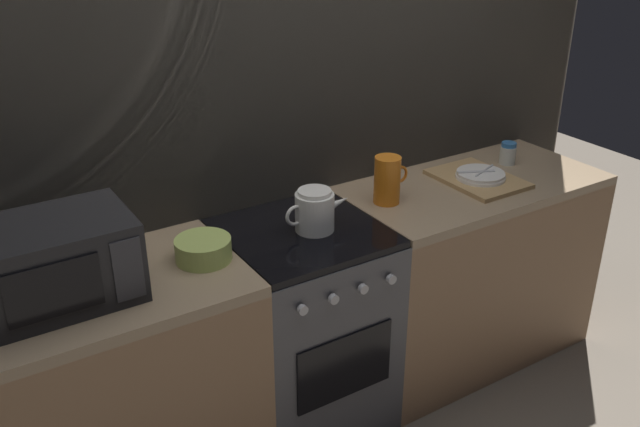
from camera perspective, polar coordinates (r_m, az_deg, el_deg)
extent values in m
plane|color=#6B6054|center=(3.17, -1.27, -16.04)|extent=(8.00, 8.00, 0.00)
cube|color=#A39989|center=(2.81, -4.96, 6.64)|extent=(3.60, 0.05, 2.40)
cube|color=beige|center=(2.79, -4.74, 6.51)|extent=(3.58, 0.01, 2.39)
cube|color=#997251|center=(2.66, -18.82, -15.14)|extent=(1.20, 0.60, 0.86)
cube|color=#9E8466|center=(2.40, -20.31, -6.88)|extent=(1.20, 0.60, 0.04)
cube|color=#4C4C51|center=(2.90, -1.36, -9.59)|extent=(0.60, 0.60, 0.87)
cube|color=black|center=(2.67, -1.45, -1.65)|extent=(0.59, 0.59, 0.03)
cube|color=black|center=(2.69, 2.08, -12.47)|extent=(0.42, 0.01, 0.28)
cylinder|color=#B7B7BC|center=(2.40, -1.44, -7.92)|extent=(0.04, 0.02, 0.04)
cylinder|color=#B7B7BC|center=(2.46, 1.13, -7.04)|extent=(0.04, 0.02, 0.04)
cylinder|color=#B7B7BC|center=(2.52, 3.57, -6.20)|extent=(0.04, 0.02, 0.04)
cylinder|color=#B7B7BC|center=(2.59, 5.88, -5.39)|extent=(0.04, 0.02, 0.04)
cube|color=#997251|center=(3.38, 11.85, -4.78)|extent=(1.20, 0.60, 0.86)
cube|color=#9E8466|center=(3.19, 12.56, 2.24)|extent=(1.20, 0.60, 0.04)
cube|color=black|center=(2.32, -20.67, -3.65)|extent=(0.46, 0.34, 0.27)
cube|color=black|center=(2.17, -21.02, -5.93)|extent=(0.28, 0.01, 0.17)
cube|color=#333338|center=(2.20, -15.48, -4.49)|extent=(0.09, 0.01, 0.21)
cylinder|color=white|center=(2.63, -0.45, 0.11)|extent=(0.15, 0.15, 0.15)
cylinder|color=white|center=(2.60, -0.45, 1.76)|extent=(0.13, 0.13, 0.02)
cone|color=white|center=(2.68, 1.55, 0.94)|extent=(0.10, 0.04, 0.05)
torus|color=white|center=(2.59, -2.04, -0.17)|extent=(0.08, 0.01, 0.08)
cylinder|color=#B7D166|center=(2.48, -9.57, -2.92)|extent=(0.20, 0.20, 0.08)
cylinder|color=orange|center=(2.87, 5.54, 2.76)|extent=(0.11, 0.11, 0.20)
torus|color=orange|center=(2.91, 6.60, 3.21)|extent=(0.08, 0.01, 0.08)
cube|color=tan|center=(3.19, 12.76, 2.82)|extent=(0.30, 0.40, 0.02)
cylinder|color=white|center=(3.17, 13.04, 2.98)|extent=(0.22, 0.22, 0.01)
cylinder|color=white|center=(3.16, 13.07, 3.21)|extent=(0.21, 0.21, 0.01)
cylinder|color=silver|center=(3.17, 13.34, 3.47)|extent=(0.16, 0.07, 0.01)
cube|color=silver|center=(3.15, 12.70, 3.39)|extent=(0.16, 0.09, 0.00)
cylinder|color=silver|center=(3.41, 15.17, 4.66)|extent=(0.08, 0.08, 0.08)
cylinder|color=#2D6BAD|center=(3.40, 15.27, 5.48)|extent=(0.07, 0.07, 0.02)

